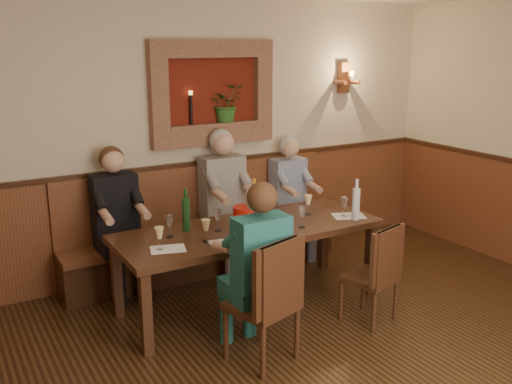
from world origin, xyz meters
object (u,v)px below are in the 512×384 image
Objects in this scene: spittoon_bucket at (246,221)px; wine_bottle_green_b at (186,214)px; person_chair_front at (255,285)px; bench at (205,241)px; person_bench_right at (292,208)px; dining_table at (249,235)px; person_bench_mid at (227,214)px; wine_bottle_green_a at (254,207)px; person_bench_left at (119,235)px; chair_near_left at (264,325)px; water_bottle at (356,203)px; chair_near_right at (371,293)px.

spittoon_bucket is 0.53m from wine_bottle_green_b.
spittoon_bucket is (0.27, 0.63, 0.29)m from person_chair_front.
person_bench_right is at bearing -5.75° from bench.
bench is at bearing 55.11° from wine_bottle_green_b.
person_bench_mid reaches higher than dining_table.
dining_table is 5.49× the size of wine_bottle_green_a.
person_bench_left is at bearing 179.89° from person_bench_mid.
dining_table is 1.01m from bench.
chair_near_left is at bearing -108.90° from person_bench_mid.
wine_bottle_green_b is 0.98× the size of water_bottle.
wine_bottle_green_a is at bearing -0.01° from dining_table.
person_bench_mid reaches higher than wine_bottle_green_b.
person_bench_left is at bearing 149.05° from water_bottle.
person_bench_right is 1.34m from wine_bottle_green_a.
chair_near_right is 0.65× the size of person_bench_right.
person_chair_front reaches higher than spittoon_bucket.
person_bench_right is (1.03, -0.10, 0.23)m from bench.
person_chair_front is (-0.01, 0.12, 0.29)m from chair_near_left.
person_bench_left reaches higher than wine_bottle_green_a.
chair_near_left is 1.86m from person_bench_mid.
bench is 0.98m from person_bench_left.
dining_table is 1.78× the size of person_bench_right.
water_bottle is at bearing -18.51° from wine_bottle_green_b.
person_bench_right is at bearing 0.33° from person_bench_mid.
person_bench_right is at bearing 34.38° from chair_near_left.
person_bench_right is (0.82, 0.00, -0.07)m from person_bench_mid.
spittoon_bucket is at bearing -138.71° from wine_bottle_green_a.
person_bench_right is 3.09× the size of wine_bottle_green_a.
spittoon_bucket is 1.10m from water_bottle.
dining_table is at bearing 179.99° from wine_bottle_green_a.
person_bench_right is at bearing 48.76° from person_chair_front.
dining_table is at bearing 117.46° from chair_near_right.
wine_bottle_green_b is (-0.13, 0.97, 0.33)m from person_chair_front.
chair_near_right is (1.13, 0.08, -0.04)m from chair_near_left.
person_bench_right is at bearing 87.08° from water_bottle.
bench is 7.77× the size of water_bottle.
wine_bottle_green_b is at bearing 139.10° from spittoon_bucket.
person_chair_front reaches higher than person_bench_right.
chair_near_right is 1.26m from wine_bottle_green_a.
bench is 2.14× the size of person_chair_front.
dining_table is 0.26m from wine_bottle_green_a.
person_chair_front is (-0.39, -1.72, 0.25)m from bench.
dining_table is 0.60m from wine_bottle_green_b.
person_bench_mid is at bearing 79.62° from wine_bottle_green_a.
person_bench_left is 1.05× the size of person_bench_right.
person_bench_right is at bearing 39.31° from dining_table.
chair_near_right is at bearing -49.58° from wine_bottle_green_a.
chair_near_right is at bearing -99.75° from person_bench_right.
spittoon_bucket is at bearing -139.14° from person_bench_right.
person_bench_mid is at bearing 76.20° from dining_table.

